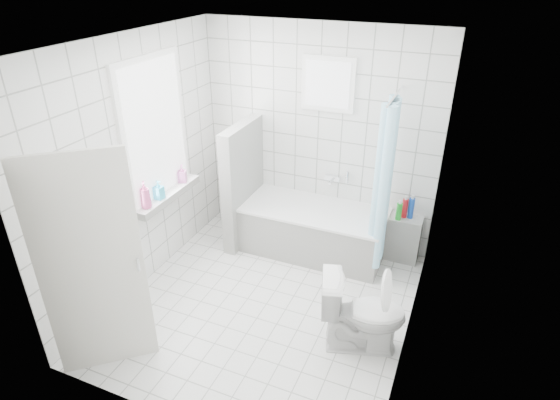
% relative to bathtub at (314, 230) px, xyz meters
% --- Properties ---
extents(ground, '(3.00, 3.00, 0.00)m').
position_rel_bathtub_xyz_m(ground, '(-0.12, -1.12, -0.29)').
color(ground, white).
rests_on(ground, ground).
extents(ceiling, '(3.00, 3.00, 0.00)m').
position_rel_bathtub_xyz_m(ceiling, '(-0.12, -1.12, 2.31)').
color(ceiling, white).
rests_on(ceiling, ground).
extents(wall_back, '(2.80, 0.02, 2.60)m').
position_rel_bathtub_xyz_m(wall_back, '(-0.12, 0.38, 1.01)').
color(wall_back, white).
rests_on(wall_back, ground).
extents(wall_front, '(2.80, 0.02, 2.60)m').
position_rel_bathtub_xyz_m(wall_front, '(-0.12, -2.62, 1.01)').
color(wall_front, white).
rests_on(wall_front, ground).
extents(wall_left, '(0.02, 3.00, 2.60)m').
position_rel_bathtub_xyz_m(wall_left, '(-1.52, -1.12, 1.01)').
color(wall_left, white).
rests_on(wall_left, ground).
extents(wall_right, '(0.02, 3.00, 2.60)m').
position_rel_bathtub_xyz_m(wall_right, '(1.28, -1.12, 1.01)').
color(wall_right, white).
rests_on(wall_right, ground).
extents(window_left, '(0.01, 0.90, 1.40)m').
position_rel_bathtub_xyz_m(window_left, '(-1.47, -0.82, 1.31)').
color(window_left, white).
rests_on(window_left, wall_left).
extents(window_back, '(0.50, 0.01, 0.50)m').
position_rel_bathtub_xyz_m(window_back, '(-0.02, 0.33, 1.66)').
color(window_back, white).
rests_on(window_back, wall_back).
extents(window_sill, '(0.18, 1.02, 0.08)m').
position_rel_bathtub_xyz_m(window_sill, '(-1.43, -0.82, 0.57)').
color(window_sill, white).
rests_on(window_sill, wall_left).
extents(door, '(0.63, 0.55, 2.00)m').
position_rel_bathtub_xyz_m(door, '(-1.06, -2.34, 0.71)').
color(door, silver).
rests_on(door, ground).
extents(bathtub, '(1.67, 0.77, 0.58)m').
position_rel_bathtub_xyz_m(bathtub, '(0.00, 0.00, 0.00)').
color(bathtub, white).
rests_on(bathtub, ground).
extents(partition_wall, '(0.15, 0.85, 1.50)m').
position_rel_bathtub_xyz_m(partition_wall, '(-0.90, -0.05, 0.46)').
color(partition_wall, white).
rests_on(partition_wall, ground).
extents(tiled_ledge, '(0.40, 0.24, 0.55)m').
position_rel_bathtub_xyz_m(tiled_ledge, '(1.00, 0.25, -0.02)').
color(tiled_ledge, white).
rests_on(tiled_ledge, ground).
extents(toilet, '(0.84, 0.63, 0.76)m').
position_rel_bathtub_xyz_m(toilet, '(0.91, -1.30, 0.09)').
color(toilet, white).
rests_on(toilet, ground).
extents(curtain_rod, '(0.02, 0.80, 0.02)m').
position_rel_bathtub_xyz_m(curtain_rod, '(0.78, -0.02, 1.71)').
color(curtain_rod, silver).
rests_on(curtain_rod, wall_back).
extents(shower_curtain, '(0.14, 0.48, 1.78)m').
position_rel_bathtub_xyz_m(shower_curtain, '(0.78, -0.16, 0.81)').
color(shower_curtain, '#55CBF9').
rests_on(shower_curtain, curtain_rod).
extents(tub_faucet, '(0.18, 0.06, 0.06)m').
position_rel_bathtub_xyz_m(tub_faucet, '(0.10, 0.33, 0.56)').
color(tub_faucet, silver).
rests_on(tub_faucet, wall_back).
extents(sill_bottles, '(0.15, 0.80, 0.29)m').
position_rel_bathtub_xyz_m(sill_bottles, '(-1.42, -0.99, 0.73)').
color(sill_bottles, '#BB5D9F').
rests_on(sill_bottles, window_sill).
extents(ledge_bottles, '(0.18, 0.15, 0.25)m').
position_rel_bathtub_xyz_m(ledge_bottles, '(0.99, 0.24, 0.37)').
color(ledge_bottles, '#1647B3').
rests_on(ledge_bottles, tiled_ledge).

